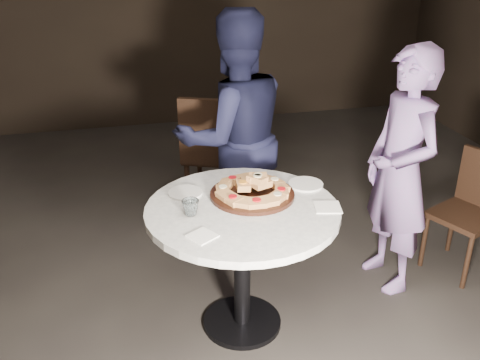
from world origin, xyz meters
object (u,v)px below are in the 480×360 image
at_px(water_glass, 191,208).
at_px(diner_teal, 400,172).
at_px(table, 242,231).
at_px(chair_far, 215,149).
at_px(serving_board, 252,194).
at_px(focaccia_pile, 253,188).
at_px(chair_right, 473,204).
at_px(diner_navy, 234,137).

height_order(water_glass, diner_teal, diner_teal).
bearing_deg(table, chair_far, 85.21).
relative_size(serving_board, water_glass, 5.18).
bearing_deg(focaccia_pile, table, -126.60).
bearing_deg(water_glass, table, 3.42).
distance_m(water_glass, chair_far, 1.36).
height_order(water_glass, chair_far, chair_far).
xyz_separation_m(focaccia_pile, water_glass, (-0.35, -0.13, -0.01)).
bearing_deg(chair_right, focaccia_pile, -108.48).
height_order(table, chair_far, chair_far).
height_order(serving_board, chair_right, chair_right).
xyz_separation_m(serving_board, diner_teal, (0.92, 0.10, -0.01)).
relative_size(focaccia_pile, diner_teal, 0.27).
bearing_deg(serving_board, focaccia_pile, 37.03).
bearing_deg(diner_navy, water_glass, 56.16).
relative_size(focaccia_pile, diner_navy, 0.25).
bearing_deg(diner_navy, focaccia_pile, 77.21).
xyz_separation_m(serving_board, water_glass, (-0.35, -0.13, 0.03)).
distance_m(focaccia_pile, diner_navy, 0.72).
xyz_separation_m(table, diner_teal, (1.00, 0.21, 0.14)).
bearing_deg(table, diner_navy, 79.98).
xyz_separation_m(water_glass, chair_far, (0.37, 1.29, -0.22)).
height_order(focaccia_pile, chair_right, focaccia_pile).
height_order(table, diner_navy, diner_navy).
bearing_deg(serving_board, water_glass, -159.92).
bearing_deg(focaccia_pile, chair_right, 4.83).
distance_m(table, chair_far, 1.28).
xyz_separation_m(chair_far, chair_right, (1.46, -1.03, -0.12)).
height_order(table, diner_teal, diner_teal).
relative_size(water_glass, chair_far, 0.09).
bearing_deg(serving_board, diner_teal, 5.96).
relative_size(table, chair_far, 1.24).
distance_m(water_glass, diner_navy, 0.94).
relative_size(water_glass, chair_right, 0.11).
distance_m(table, water_glass, 0.32).
distance_m(table, serving_board, 0.20).
bearing_deg(table, serving_board, 53.86).
distance_m(serving_board, chair_far, 1.18).
bearing_deg(water_glass, focaccia_pile, 20.26).
xyz_separation_m(table, serving_board, (0.08, 0.11, 0.15)).
relative_size(focaccia_pile, water_glass, 4.64).
bearing_deg(table, chair_right, 8.66).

